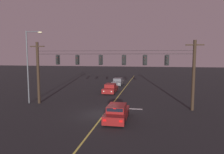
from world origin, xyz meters
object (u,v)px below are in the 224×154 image
at_px(traffic_light_rightmost, 145,60).
at_px(car_oncoming_trailing, 118,82).
at_px(traffic_light_left_inner, 77,60).
at_px(traffic_light_leftmost, 57,60).
at_px(traffic_light_right_inner, 124,60).
at_px(traffic_light_centre, 100,60).
at_px(car_waiting_near_lane, 117,113).
at_px(car_oncoming_lead, 110,88).
at_px(street_lamp_corner, 30,61).
at_px(traffic_light_far_right, 167,60).

bearing_deg(traffic_light_rightmost, car_oncoming_trailing, 108.29).
distance_m(traffic_light_rightmost, car_oncoming_trailing, 18.03).
bearing_deg(traffic_light_rightmost, traffic_light_left_inner, 180.00).
distance_m(traffic_light_leftmost, traffic_light_rightmost, 9.99).
bearing_deg(traffic_light_right_inner, traffic_light_left_inner, 180.00).
distance_m(traffic_light_left_inner, traffic_light_centre, 2.73).
bearing_deg(traffic_light_left_inner, car_waiting_near_lane, -40.89).
bearing_deg(traffic_light_left_inner, traffic_light_centre, 0.00).
xyz_separation_m(traffic_light_centre, traffic_light_right_inner, (2.61, 0.00, 0.00)).
relative_size(car_waiting_near_lane, car_oncoming_lead, 0.98).
relative_size(car_oncoming_lead, street_lamp_corner, 0.52).
bearing_deg(street_lamp_corner, traffic_light_leftmost, 2.93).
distance_m(traffic_light_right_inner, car_oncoming_trailing, 17.48).
xyz_separation_m(traffic_light_left_inner, traffic_light_rightmost, (7.61, 0.00, 0.00)).
height_order(traffic_light_left_inner, car_oncoming_lead, traffic_light_left_inner).
bearing_deg(traffic_light_right_inner, traffic_light_leftmost, 180.00).
height_order(traffic_light_leftmost, car_waiting_near_lane, traffic_light_leftmost).
bearing_deg(car_oncoming_lead, traffic_light_right_inner, -69.80).
xyz_separation_m(traffic_light_centre, street_lamp_corner, (-8.53, -0.17, -0.12)).
bearing_deg(car_oncoming_lead, traffic_light_left_inner, -104.63).
bearing_deg(car_waiting_near_lane, traffic_light_left_inner, 139.11).
bearing_deg(traffic_light_far_right, street_lamp_corner, -179.36).
relative_size(traffic_light_left_inner, car_oncoming_lead, 0.28).
bearing_deg(street_lamp_corner, traffic_light_right_inner, 0.90).
distance_m(traffic_light_left_inner, car_oncoming_trailing, 17.31).
relative_size(traffic_light_leftmost, traffic_light_far_right, 1.00).
height_order(traffic_light_centre, car_oncoming_trailing, traffic_light_centre).
distance_m(traffic_light_left_inner, street_lamp_corner, 5.81).
bearing_deg(traffic_light_left_inner, traffic_light_right_inner, 0.00).
xyz_separation_m(traffic_light_left_inner, street_lamp_corner, (-5.80, -0.17, -0.12)).
xyz_separation_m(traffic_light_leftmost, traffic_light_far_right, (12.27, 0.00, 0.00)).
bearing_deg(traffic_light_rightmost, car_waiting_near_lane, -116.21).
relative_size(traffic_light_rightmost, car_oncoming_trailing, 0.28).
relative_size(traffic_light_centre, traffic_light_far_right, 1.00).
bearing_deg(street_lamp_corner, car_oncoming_trailing, 64.63).
bearing_deg(car_waiting_near_lane, traffic_light_right_inner, 89.91).
xyz_separation_m(traffic_light_right_inner, traffic_light_rightmost, (2.27, 0.00, 0.00)).
height_order(traffic_light_right_inner, traffic_light_rightmost, same).
bearing_deg(car_waiting_near_lane, traffic_light_far_right, 45.40).
bearing_deg(traffic_light_centre, traffic_light_leftmost, 180.00).
distance_m(traffic_light_leftmost, traffic_light_centre, 5.11).
bearing_deg(traffic_light_far_right, traffic_light_rightmost, 180.00).
distance_m(traffic_light_centre, street_lamp_corner, 8.54).
distance_m(traffic_light_far_right, car_oncoming_lead, 12.32).
height_order(traffic_light_far_right, car_waiting_near_lane, traffic_light_far_right).
height_order(traffic_light_left_inner, traffic_light_centre, same).
bearing_deg(car_oncoming_trailing, traffic_light_leftmost, -105.25).
relative_size(traffic_light_right_inner, traffic_light_far_right, 1.00).
relative_size(traffic_light_right_inner, street_lamp_corner, 0.14).
relative_size(traffic_light_left_inner, traffic_light_far_right, 1.00).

